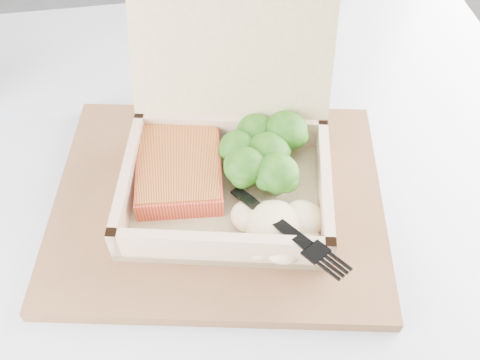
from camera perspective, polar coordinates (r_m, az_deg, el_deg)
cafe_table at (r=0.71m, az=-3.43°, el=-15.45°), size 1.14×1.14×0.76m
serving_tray at (r=0.56m, az=-2.29°, el=-2.29°), size 0.43×0.41×0.01m
takeout_container at (r=0.54m, az=-1.26°, el=4.06°), size 0.29×0.30×0.19m
salmon_fillet at (r=0.55m, az=-6.48°, el=1.32°), size 0.13×0.14×0.02m
broccoli_pile at (r=0.55m, az=2.97°, el=2.58°), size 0.11×0.11×0.04m
mashed_potatoes at (r=0.51m, az=3.59°, el=-4.68°), size 0.09×0.07×0.03m
plastic_fork at (r=0.50m, az=1.71°, el=-2.52°), size 0.04×0.15×0.02m
receipt at (r=0.69m, az=-3.51°, el=9.92°), size 0.14×0.14×0.00m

